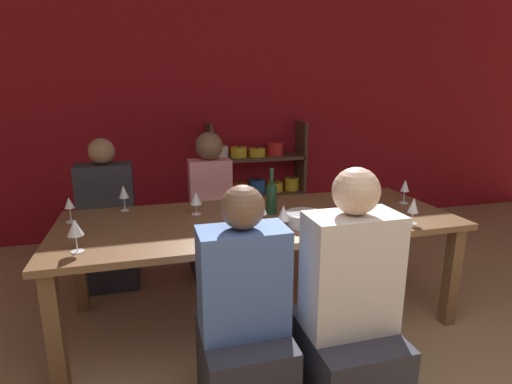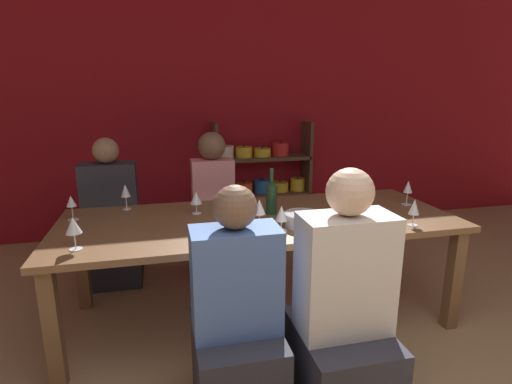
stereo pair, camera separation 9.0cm
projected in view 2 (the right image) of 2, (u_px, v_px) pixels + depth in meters
The scene contains 17 objects.
wall_back_red at pixel (222, 110), 4.37m from camera, with size 8.80×0.06×2.70m.
shelf_unit at pixel (260, 187), 4.48m from camera, with size 1.08×0.30×1.22m.
dining_table at pixel (259, 228), 2.67m from camera, with size 2.59×1.00×0.73m.
mixing_bowl at pixel (302, 219), 2.48m from camera, with size 0.24×0.24×0.08m.
wine_bottle_green at pixel (271, 197), 2.71m from camera, with size 0.08×0.08×0.31m.
wine_glass_red_a at pixel (408, 188), 2.93m from camera, with size 0.07×0.07×0.18m.
wine_glass_red_b at pixel (71, 202), 2.58m from camera, with size 0.07×0.07×0.16m.
wine_glass_empty_a at pixel (125, 191), 2.81m from camera, with size 0.07×0.07×0.18m.
wine_glass_white_a at pixel (281, 214), 2.38m from camera, with size 0.07×0.07×0.16m.
wine_glass_red_c at pixel (259, 208), 2.44m from camera, with size 0.08×0.08×0.18m.
wine_glass_red_d at pixel (196, 198), 2.72m from camera, with size 0.08×0.08×0.15m.
wine_glass_empty_b at pixel (414, 208), 2.47m from camera, with size 0.06×0.06×0.17m.
wine_glass_red_e at pixel (73, 227), 2.09m from camera, with size 0.08×0.08×0.18m.
person_near_a at pixel (342, 324), 1.95m from camera, with size 0.44×0.55×1.22m.
person_far_a at pixel (214, 220), 3.43m from camera, with size 0.35×0.43×1.23m.
person_near_b at pixel (237, 336), 1.89m from camera, with size 0.40×0.50×1.16m.
person_far_b at pixel (113, 229), 3.33m from camera, with size 0.43×0.54×1.20m.
Camera 2 is at (-0.68, -0.59, 1.55)m, focal length 28.00 mm.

